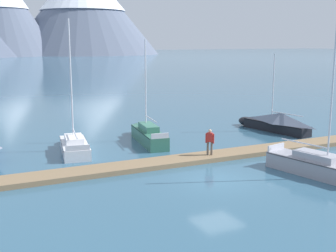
{
  "coord_description": "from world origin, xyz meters",
  "views": [
    {
      "loc": [
        -12.95,
        -19.38,
        7.51
      ],
      "look_at": [
        0.0,
        6.0,
        2.0
      ],
      "focal_mm": 46.79,
      "sensor_mm": 36.0,
      "label": 1
    }
  ],
  "objects_px": {
    "sailboat_far_berth": "(275,122)",
    "person_on_dock": "(210,140)",
    "sailboat_mid_dock_port": "(147,134)",
    "sailboat_mid_dock_starboard": "(323,167)",
    "sailboat_second_berth": "(74,144)"
  },
  "relations": [
    {
      "from": "sailboat_second_berth",
      "to": "sailboat_mid_dock_port",
      "type": "bearing_deg",
      "value": 4.1
    },
    {
      "from": "sailboat_mid_dock_port",
      "to": "person_on_dock",
      "type": "bearing_deg",
      "value": -77.01
    },
    {
      "from": "sailboat_mid_dock_port",
      "to": "person_on_dock",
      "type": "xyz_separation_m",
      "value": [
        1.51,
        -6.52,
        0.66
      ]
    },
    {
      "from": "sailboat_second_berth",
      "to": "sailboat_mid_dock_port",
      "type": "distance_m",
      "value": 5.78
    },
    {
      "from": "sailboat_mid_dock_port",
      "to": "sailboat_second_berth",
      "type": "bearing_deg",
      "value": -175.9
    },
    {
      "from": "sailboat_second_berth",
      "to": "sailboat_mid_dock_starboard",
      "type": "bearing_deg",
      "value": -48.28
    },
    {
      "from": "sailboat_mid_dock_port",
      "to": "person_on_dock",
      "type": "height_order",
      "value": "sailboat_mid_dock_port"
    },
    {
      "from": "sailboat_mid_dock_starboard",
      "to": "sailboat_mid_dock_port",
      "type": "bearing_deg",
      "value": 112.12
    },
    {
      "from": "sailboat_mid_dock_starboard",
      "to": "person_on_dock",
      "type": "distance_m",
      "value": 7.14
    },
    {
      "from": "sailboat_mid_dock_port",
      "to": "sailboat_far_berth",
      "type": "height_order",
      "value": "sailboat_mid_dock_port"
    },
    {
      "from": "sailboat_far_berth",
      "to": "person_on_dock",
      "type": "distance_m",
      "value": 11.02
    },
    {
      "from": "sailboat_second_berth",
      "to": "sailboat_far_berth",
      "type": "relative_size",
      "value": 1.21
    },
    {
      "from": "sailboat_far_berth",
      "to": "person_on_dock",
      "type": "bearing_deg",
      "value": -152.5
    },
    {
      "from": "sailboat_second_berth",
      "to": "sailboat_mid_dock_starboard",
      "type": "relative_size",
      "value": 1.06
    },
    {
      "from": "sailboat_second_berth",
      "to": "sailboat_far_berth",
      "type": "bearing_deg",
      "value": -3.44
    }
  ]
}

